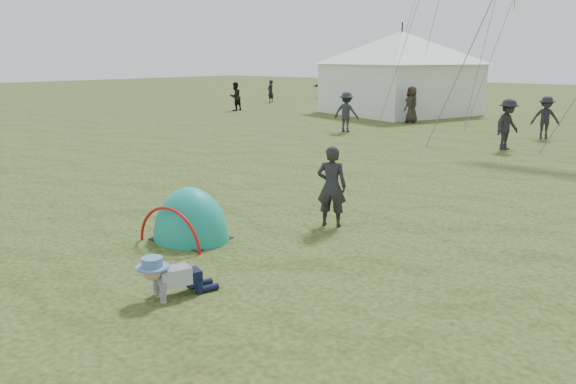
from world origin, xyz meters
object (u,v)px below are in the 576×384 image
Objects in this scene: crawling_toddler at (170,275)px; popup_tent at (191,239)px; event_marquee at (400,70)px; standing_adult at (332,186)px.

popup_tent is (-1.70, 1.82, -0.31)m from crawling_toddler.
popup_tent is 0.26× the size of event_marquee.
event_marquee is (-10.28, 24.88, 2.17)m from crawling_toddler.
event_marquee is at bearing 131.69° from crawling_toddler.
standing_adult reaches higher than crawling_toddler.
crawling_toddler is at bearing -49.07° from event_marquee.
popup_tent is 2.80m from standing_adult.
popup_tent is at bearing 152.20° from crawling_toddler.
standing_adult is at bearing 112.65° from crawling_toddler.
popup_tent is 24.73m from event_marquee.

